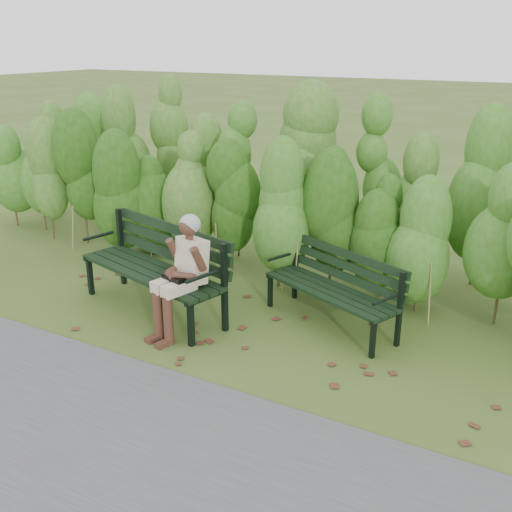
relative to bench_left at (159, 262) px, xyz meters
The scene contains 7 objects.
ground 1.24m from the bench_left, ahead, with size 80.00×80.00×0.00m, color #3A5718.
footpath 2.62m from the bench_left, 64.61° to the right, with size 60.00×2.50×0.01m, color #474749.
hedge_band 2.18m from the bench_left, 57.91° to the left, with size 11.04×1.67×2.42m.
leaf_litter 1.96m from the bench_left, ahead, with size 5.74×2.23×0.01m.
bench_left is the anchor object (origin of this frame).
bench_right 1.96m from the bench_left, 18.29° to the left, with size 1.65×1.06×0.79m.
seated_woman 0.69m from the bench_left, 31.27° to the right, with size 0.49×0.72×1.25m.
Camera 1 is at (2.83, -4.78, 2.90)m, focal length 42.00 mm.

